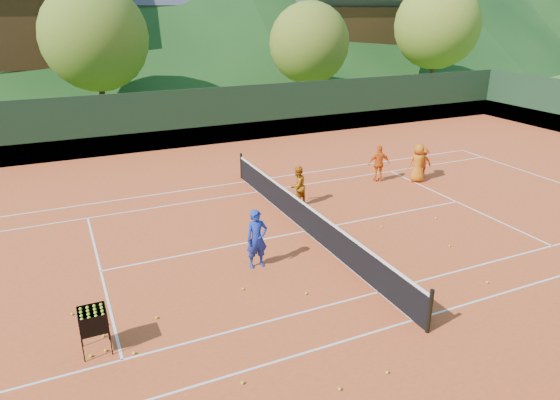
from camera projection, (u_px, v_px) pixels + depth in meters
name	position (u px, v px, depth m)	size (l,w,h in m)	color
ground	(306.00, 232.00, 16.32)	(400.00, 400.00, 0.00)	#32571B
clay_court	(306.00, 231.00, 16.32)	(40.00, 24.00, 0.02)	#C0461F
coach	(257.00, 239.00, 13.80)	(0.62, 0.41, 1.70)	#182E9E
student_a	(298.00, 186.00, 18.24)	(0.72, 0.56, 1.49)	orange
student_b	(379.00, 164.00, 20.74)	(0.91, 0.38, 1.55)	orange
student_c	(418.00, 163.00, 20.71)	(0.79, 0.51, 1.61)	#CD6812
student_d	(423.00, 162.00, 21.35)	(0.83, 0.48, 1.29)	#D44712
tennis_ball_0	(134.00, 353.00, 10.50)	(0.07, 0.07, 0.07)	#BFD423
tennis_ball_2	(306.00, 293.00, 12.70)	(0.07, 0.07, 0.07)	#BFD423
tennis_ball_4	(406.00, 298.00, 12.50)	(0.07, 0.07, 0.07)	#BFD423
tennis_ball_5	(381.00, 227.00, 16.54)	(0.07, 0.07, 0.07)	#BFD423
tennis_ball_6	(104.00, 336.00, 11.06)	(0.07, 0.07, 0.07)	#BFD423
tennis_ball_10	(487.00, 282.00, 13.21)	(0.07, 0.07, 0.07)	#BFD423
tennis_ball_12	(91.00, 356.00, 10.42)	(0.07, 0.07, 0.07)	#BFD423
tennis_ball_17	(450.00, 246.00, 15.23)	(0.07, 0.07, 0.07)	#BFD423
tennis_ball_18	(340.00, 389.00, 9.51)	(0.07, 0.07, 0.07)	#BFD423
tennis_ball_20	(72.00, 314.00, 11.85)	(0.07, 0.07, 0.07)	#BFD423
tennis_ball_22	(242.00, 383.00, 9.67)	(0.07, 0.07, 0.07)	#BFD423
tennis_ball_23	(157.00, 317.00, 11.71)	(0.07, 0.07, 0.07)	#BFD423
tennis_ball_24	(436.00, 218.00, 17.24)	(0.07, 0.07, 0.07)	#BFD423
tennis_ball_25	(106.00, 350.00, 10.59)	(0.07, 0.07, 0.07)	#BFD423
tennis_ball_26	(106.00, 324.00, 11.47)	(0.07, 0.07, 0.07)	#BFD423
tennis_ball_27	(387.00, 372.00, 9.95)	(0.07, 0.07, 0.07)	#BFD423
tennis_ball_28	(243.00, 289.00, 12.90)	(0.07, 0.07, 0.07)	#BFD423
court_lines	(306.00, 231.00, 16.32)	(23.83, 11.03, 0.00)	white
tennis_net	(306.00, 217.00, 16.14)	(0.10, 12.07, 1.10)	black
perimeter_fence	(306.00, 196.00, 15.87)	(40.40, 24.24, 3.00)	black
ball_hopper	(93.00, 321.00, 10.37)	(0.57, 0.57, 1.00)	black
chalet_mid	(195.00, 30.00, 45.71)	(12.65, 8.82, 11.45)	beige
chalet_right	(349.00, 26.00, 47.64)	(11.50, 8.82, 11.91)	beige
tree_b	(95.00, 37.00, 29.88)	(6.40, 6.40, 8.40)	#3C2618
tree_c	(309.00, 43.00, 34.68)	(5.60, 5.60, 7.35)	#3E2619
tree_d	(437.00, 26.00, 39.83)	(6.80, 6.80, 8.93)	#3D2918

